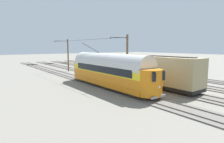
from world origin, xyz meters
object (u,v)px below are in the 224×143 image
(catenary_pole_mid_near, at_px, (127,59))
(switch_stand, at_px, (134,66))
(vintage_streetcar, at_px, (108,70))
(coach_adjacent, at_px, (155,70))
(catenary_pole_foreground, at_px, (68,55))

(catenary_pole_mid_near, relative_size, switch_stand, 5.39)
(vintage_streetcar, xyz_separation_m, catenary_pole_mid_near, (-2.61, 0.42, 1.24))
(vintage_streetcar, height_order, catenary_pole_mid_near, catenary_pole_mid_near)
(coach_adjacent, xyz_separation_m, switch_stand, (-11.30, -15.78, -1.46))
(coach_adjacent, height_order, switch_stand, coach_adjacent)
(vintage_streetcar, bearing_deg, switch_stand, -142.13)
(coach_adjacent, relative_size, catenary_pole_foreground, 1.80)
(vintage_streetcar, height_order, switch_stand, vintage_streetcar)
(vintage_streetcar, bearing_deg, catenary_pole_foreground, -98.16)
(coach_adjacent, distance_m, catenary_pole_mid_near, 3.83)
(catenary_pole_foreground, relative_size, catenary_pole_mid_near, 1.00)
(vintage_streetcar, distance_m, coach_adjacent, 5.84)
(coach_adjacent, bearing_deg, catenary_pole_mid_near, -50.67)
(coach_adjacent, height_order, catenary_pole_mid_near, catenary_pole_mid_near)
(vintage_streetcar, height_order, catenary_pole_foreground, catenary_pole_foreground)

